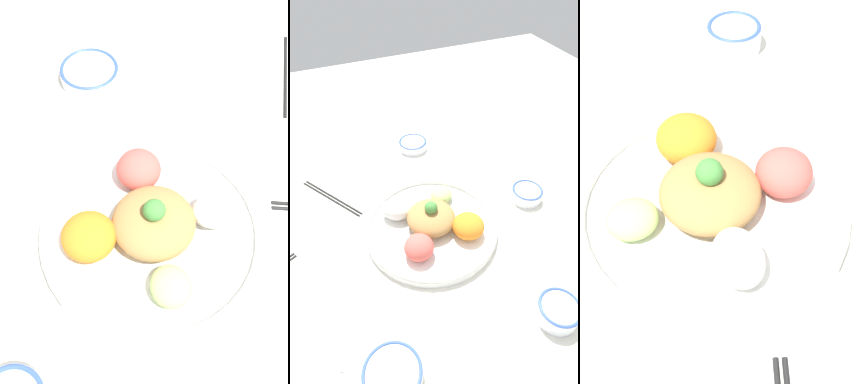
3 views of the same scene
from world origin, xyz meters
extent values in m
plane|color=silver|center=(0.00, 0.00, 0.00)|extent=(2.40, 2.40, 0.00)
cylinder|color=white|center=(-0.02, 0.04, 0.01)|extent=(0.36, 0.36, 0.02)
torus|color=white|center=(-0.02, 0.04, 0.03)|extent=(0.36, 0.36, 0.02)
ellipsoid|color=orange|center=(0.05, 0.11, 0.05)|extent=(0.12, 0.12, 0.06)
ellipsoid|color=#B7DB7A|center=(-0.09, 0.10, 0.04)|extent=(0.09, 0.09, 0.04)
ellipsoid|color=white|center=(-0.08, -0.04, 0.05)|extent=(0.10, 0.10, 0.05)
ellipsoid|color=#E55B51|center=(0.06, -0.03, 0.05)|extent=(0.10, 0.10, 0.06)
ellipsoid|color=#AD7F47|center=(-0.02, 0.04, 0.05)|extent=(0.13, 0.13, 0.06)
sphere|color=#478E3D|center=(-0.02, 0.04, 0.09)|extent=(0.03, 0.03, 0.03)
cylinder|color=white|center=(0.29, -0.17, 0.01)|extent=(0.12, 0.12, 0.03)
torus|color=#38569E|center=(0.29, -0.17, 0.03)|extent=(0.12, 0.12, 0.01)
cylinder|color=#DBB251|center=(0.29, -0.17, 0.02)|extent=(0.10, 0.10, 0.00)
cylinder|color=black|center=(-0.02, -0.42, 0.00)|extent=(0.11, 0.21, 0.01)
cube|color=beige|center=(0.21, -0.25, 0.00)|extent=(0.08, 0.03, 0.01)
ellipsoid|color=beige|center=(0.15, -0.23, 0.00)|extent=(0.06, 0.06, 0.01)
camera|label=1|loc=(-0.19, 0.30, 0.65)|focal=42.00mm
camera|label=2|loc=(0.50, -0.18, 0.69)|focal=30.00mm
camera|label=3|loc=(-0.37, -0.19, 0.56)|focal=50.00mm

